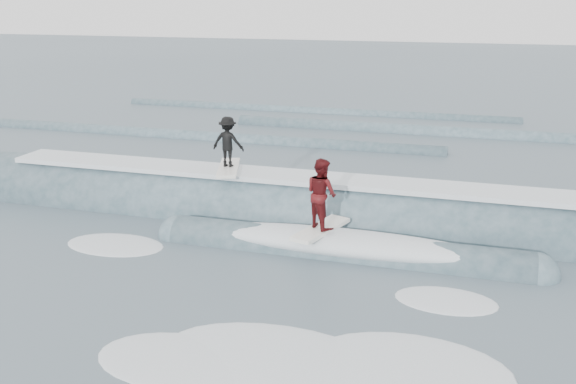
# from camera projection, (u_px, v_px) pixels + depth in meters

# --- Properties ---
(ground) EXTENTS (160.00, 160.00, 0.00)m
(ground) POSITION_uv_depth(u_px,v_px,m) (237.00, 290.00, 14.00)
(ground) COLOR #394A54
(ground) RESTS_ON ground
(breaking_wave) EXTENTS (23.26, 4.02, 2.48)m
(breaking_wave) POSITION_uv_depth(u_px,v_px,m) (303.00, 221.00, 18.14)
(breaking_wave) COLOR #344D57
(breaking_wave) RESTS_ON ground
(surfer_black) EXTENTS (1.12, 2.07, 1.55)m
(surfer_black) POSITION_uv_depth(u_px,v_px,m) (228.00, 145.00, 18.43)
(surfer_black) COLOR white
(surfer_black) RESTS_ON ground
(surfer_red) EXTENTS (1.13, 2.07, 1.86)m
(surfer_red) POSITION_uv_depth(u_px,v_px,m) (321.00, 197.00, 15.68)
(surfer_red) COLOR white
(surfer_red) RESTS_ON ground
(whitewater) EXTENTS (10.73, 6.40, 0.10)m
(whitewater) POSITION_uv_depth(u_px,v_px,m) (270.00, 333.00, 12.20)
(whitewater) COLOR white
(whitewater) RESTS_ON ground
(far_swells) EXTENTS (33.61, 8.65, 0.80)m
(far_swells) POSITION_uv_depth(u_px,v_px,m) (340.00, 130.00, 30.59)
(far_swells) COLOR #344D57
(far_swells) RESTS_ON ground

